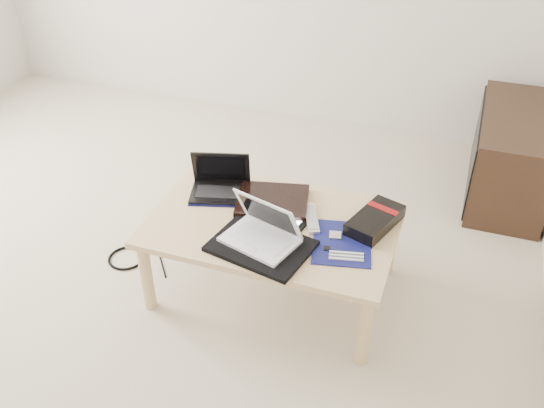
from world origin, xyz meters
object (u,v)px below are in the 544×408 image
(coffee_table, at_px, (273,231))
(gpu_box, at_px, (375,220))
(netbook, at_px, (220,185))
(white_laptop, at_px, (262,231))
(media_cabinet, at_px, (510,155))

(coffee_table, distance_m, gpu_box, 0.46)
(netbook, bearing_deg, coffee_table, -24.80)
(netbook, distance_m, gpu_box, 0.75)
(netbook, bearing_deg, gpu_box, -1.92)
(white_laptop, relative_size, gpu_box, 1.08)
(netbook, xyz_separation_m, white_laptop, (0.32, -0.30, 0.02))
(coffee_table, xyz_separation_m, media_cabinet, (1.02, 1.25, -0.10))
(coffee_table, relative_size, media_cabinet, 1.22)
(netbook, relative_size, gpu_box, 0.98)
(white_laptop, height_order, gpu_box, white_laptop)
(coffee_table, relative_size, white_laptop, 3.14)
(media_cabinet, bearing_deg, coffee_table, -129.14)
(netbook, relative_size, white_laptop, 0.91)
(netbook, height_order, white_laptop, white_laptop)
(media_cabinet, distance_m, white_laptop, 1.74)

